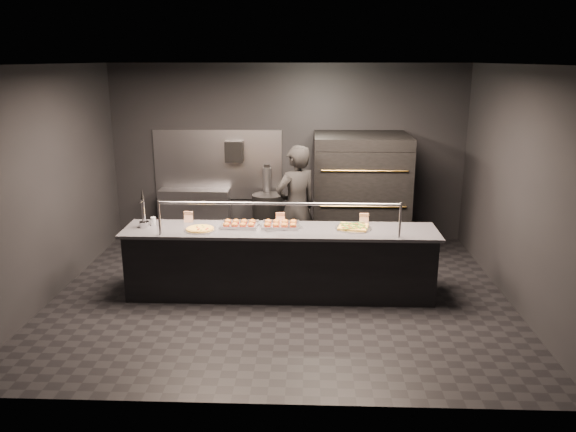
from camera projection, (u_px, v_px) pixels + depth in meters
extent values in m
plane|color=black|center=(280.00, 294.00, 7.57)|extent=(6.00, 6.00, 0.00)
plane|color=black|center=(279.00, 64.00, 6.75)|extent=(6.00, 6.00, 0.00)
cube|color=black|center=(288.00, 154.00, 9.57)|extent=(6.00, 0.04, 3.00)
cube|color=black|center=(264.00, 250.00, 4.76)|extent=(6.00, 0.04, 3.00)
cube|color=black|center=(49.00, 184.00, 7.27)|extent=(0.04, 5.00, 3.00)
cube|color=black|center=(518.00, 188.00, 7.05)|extent=(0.04, 5.00, 3.00)
cube|color=#99999E|center=(218.00, 165.00, 9.64)|extent=(2.20, 0.02, 1.20)
cube|color=black|center=(280.00, 264.00, 7.45)|extent=(4.00, 0.70, 0.88)
cube|color=#343438|center=(280.00, 231.00, 7.32)|extent=(4.10, 0.78, 0.04)
cylinder|color=#99999E|center=(159.00, 218.00, 7.02)|extent=(0.03, 0.03, 0.45)
cylinder|color=#99999E|center=(400.00, 220.00, 6.91)|extent=(0.03, 0.03, 0.45)
cylinder|color=#99999E|center=(279.00, 204.00, 6.92)|extent=(3.00, 0.04, 0.04)
cube|color=black|center=(359.00, 232.00, 9.27)|extent=(1.50, 1.15, 0.60)
cube|color=black|center=(360.00, 197.00, 9.11)|extent=(1.50, 1.20, 0.55)
cube|color=black|center=(361.00, 163.00, 8.96)|extent=(1.50, 1.20, 0.55)
cube|color=black|center=(362.00, 140.00, 8.86)|extent=(1.50, 1.20, 0.18)
cylinder|color=gold|center=(363.00, 207.00, 8.51)|extent=(1.30, 0.02, 0.02)
cylinder|color=gold|center=(365.00, 171.00, 8.36)|extent=(1.30, 0.02, 0.02)
cube|color=#99999E|center=(195.00, 215.00, 9.74)|extent=(1.20, 0.35, 0.90)
cube|color=black|center=(234.00, 151.00, 9.48)|extent=(0.30, 0.20, 0.35)
cylinder|color=#B2B2B7|center=(267.00, 181.00, 9.60)|extent=(0.14, 0.14, 0.45)
cube|color=black|center=(267.00, 166.00, 9.54)|extent=(0.10, 0.06, 0.06)
cylinder|color=silver|center=(144.00, 224.00, 7.39)|extent=(0.13, 0.13, 0.08)
cylinder|color=silver|center=(143.00, 212.00, 7.35)|extent=(0.05, 0.05, 0.34)
cylinder|color=silver|center=(141.00, 202.00, 7.23)|extent=(0.02, 0.10, 0.02)
cone|color=black|center=(142.00, 194.00, 7.28)|extent=(0.05, 0.05, 0.13)
cylinder|color=silver|center=(200.00, 230.00, 7.27)|extent=(0.41, 0.41, 0.01)
cylinder|color=gold|center=(200.00, 229.00, 7.27)|extent=(0.35, 0.35, 0.02)
cylinder|color=gold|center=(200.00, 228.00, 7.26)|extent=(0.31, 0.31, 0.01)
cube|color=silver|center=(239.00, 226.00, 7.44)|extent=(0.51, 0.39, 0.02)
ellipsoid|color=#C76F2A|center=(226.00, 224.00, 7.36)|extent=(0.09, 0.09, 0.06)
ellipsoid|color=#C76F2A|center=(228.00, 221.00, 7.51)|extent=(0.09, 0.09, 0.06)
ellipsoid|color=#C76F2A|center=(234.00, 224.00, 7.35)|extent=(0.09, 0.09, 0.06)
ellipsoid|color=#C76F2A|center=(236.00, 221.00, 7.51)|extent=(0.09, 0.09, 0.06)
ellipsoid|color=#C76F2A|center=(243.00, 225.00, 7.35)|extent=(0.09, 0.09, 0.06)
ellipsoid|color=#C76F2A|center=(244.00, 221.00, 7.50)|extent=(0.09, 0.09, 0.06)
ellipsoid|color=#C76F2A|center=(251.00, 225.00, 7.35)|extent=(0.09, 0.09, 0.06)
ellipsoid|color=#C76F2A|center=(252.00, 221.00, 7.50)|extent=(0.09, 0.09, 0.06)
cube|color=silver|center=(280.00, 226.00, 7.42)|extent=(0.59, 0.51, 0.02)
ellipsoid|color=#C76F2A|center=(267.00, 225.00, 7.34)|extent=(0.09, 0.09, 0.06)
ellipsoid|color=#C76F2A|center=(268.00, 221.00, 7.50)|extent=(0.09, 0.09, 0.06)
ellipsoid|color=#C76F2A|center=(276.00, 225.00, 7.34)|extent=(0.09, 0.09, 0.06)
ellipsoid|color=#C76F2A|center=(277.00, 221.00, 7.49)|extent=(0.09, 0.09, 0.06)
ellipsoid|color=#C76F2A|center=(284.00, 225.00, 7.33)|extent=(0.09, 0.09, 0.06)
ellipsoid|color=#C76F2A|center=(285.00, 221.00, 7.49)|extent=(0.09, 0.09, 0.06)
ellipsoid|color=#C76F2A|center=(293.00, 225.00, 7.33)|extent=(0.09, 0.09, 0.06)
ellipsoid|color=#C76F2A|center=(293.00, 221.00, 7.48)|extent=(0.09, 0.09, 0.06)
cylinder|color=silver|center=(353.00, 228.00, 7.34)|extent=(0.47, 0.47, 0.01)
cube|color=gold|center=(353.00, 227.00, 7.33)|extent=(0.44, 0.41, 0.02)
cube|color=gold|center=(353.00, 226.00, 7.33)|extent=(0.41, 0.38, 0.01)
cube|color=#45872A|center=(353.00, 225.00, 7.33)|extent=(0.39, 0.36, 0.01)
cylinder|color=silver|center=(153.00, 221.00, 7.48)|extent=(0.07, 0.07, 0.11)
cylinder|color=silver|center=(162.00, 222.00, 7.48)|extent=(0.05, 0.05, 0.09)
cube|color=white|center=(188.00, 217.00, 7.61)|extent=(0.12, 0.04, 0.15)
cube|color=white|center=(280.00, 218.00, 7.57)|extent=(0.12, 0.04, 0.15)
cube|color=white|center=(364.00, 219.00, 7.53)|extent=(0.12, 0.04, 0.15)
cylinder|color=black|center=(268.00, 220.00, 9.48)|extent=(0.52, 0.52, 0.87)
imported|color=black|center=(296.00, 207.00, 8.34)|extent=(0.81, 0.75, 1.86)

